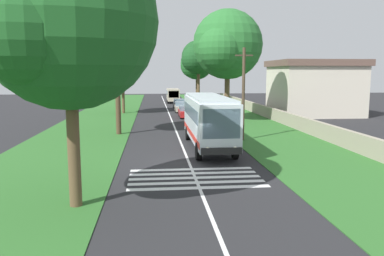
{
  "coord_description": "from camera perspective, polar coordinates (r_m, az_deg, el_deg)",
  "views": [
    {
      "loc": [
        -22.73,
        2.12,
        5.34
      ],
      "look_at": [
        3.74,
        -0.54,
        1.6
      ],
      "focal_mm": 36.55,
      "sensor_mm": 36.0,
      "label": 1
    }
  ],
  "objects": [
    {
      "name": "roadside_tree_left_2",
      "position": [
        16.09,
        -18.02,
        14.15
      ],
      "size": [
        7.62,
        6.84,
        10.7
      ],
      "color": "brown",
      "rests_on": "grass_verge_left"
    },
    {
      "name": "grass_verge_left",
      "position": [
        38.59,
        -14.74,
        -0.18
      ],
      "size": [
        120.0,
        8.0,
        0.04
      ],
      "primitive_type": "cube",
      "color": "#2D6628",
      "rests_on": "ground"
    },
    {
      "name": "roadside_tree_right_1",
      "position": [
        43.74,
        4.97,
        11.81
      ],
      "size": [
        8.77,
        7.6,
        12.22
      ],
      "color": "brown",
      "rests_on": "grass_verge_right"
    },
    {
      "name": "coach_bus",
      "position": [
        27.96,
        2.36,
        1.44
      ],
      "size": [
        11.16,
        2.62,
        3.73
      ],
      "color": "silver",
      "rests_on": "ground"
    },
    {
      "name": "roadside_wall",
      "position": [
        45.12,
        12.01,
        1.92
      ],
      "size": [
        70.0,
        0.4,
        1.31
      ],
      "primitive_type": "cube",
      "color": "#9E937F",
      "rests_on": "grass_verge_right"
    },
    {
      "name": "centre_line",
      "position": [
        38.17,
        -2.5,
        -0.04
      ],
      "size": [
        110.0,
        0.16,
        0.01
      ],
      "primitive_type": "cube",
      "color": "silver",
      "rests_on": "ground"
    },
    {
      "name": "trailing_car_2",
      "position": [
        59.95,
        -1.89,
        3.53
      ],
      "size": [
        4.3,
        1.78,
        1.43
      ],
      "color": "black",
      "rests_on": "ground"
    },
    {
      "name": "roadside_tree_right_2",
      "position": [
        74.92,
        0.54,
        9.27
      ],
      "size": [
        7.89,
        6.29,
        10.24
      ],
      "color": "brown",
      "rests_on": "grass_verge_right"
    },
    {
      "name": "roadside_tree_right_0",
      "position": [
        65.11,
        0.77,
        10.12
      ],
      "size": [
        7.12,
        5.7,
        10.7
      ],
      "color": "brown",
      "rests_on": "grass_verge_right"
    },
    {
      "name": "ground",
      "position": [
        23.45,
        -0.4,
        -5.16
      ],
      "size": [
        160.0,
        160.0,
        0.0
      ],
      "primitive_type": "plane",
      "color": "#262628"
    },
    {
      "name": "roadside_building",
      "position": [
        52.48,
        17.38,
        5.66
      ],
      "size": [
        9.6,
        10.5,
        6.96
      ],
      "color": "beige",
      "rests_on": "ground"
    },
    {
      "name": "trailing_minibus_0",
      "position": [
        71.21,
        -2.81,
        4.94
      ],
      "size": [
        6.0,
        2.14,
        2.53
      ],
      "color": "#BFB299",
      "rests_on": "ground"
    },
    {
      "name": "utility_pole",
      "position": [
        31.1,
        7.51,
        5.12
      ],
      "size": [
        0.24,
        1.4,
        7.27
      ],
      "color": "#473828",
      "rests_on": "grass_verge_right"
    },
    {
      "name": "trailing_car_0",
      "position": [
        47.55,
        -0.84,
        2.36
      ],
      "size": [
        4.3,
        1.78,
        1.43
      ],
      "color": "#B21E1E",
      "rests_on": "ground"
    },
    {
      "name": "trailing_car_1",
      "position": [
        54.3,
        -1.58,
        3.07
      ],
      "size": [
        4.3,
        1.78,
        1.43
      ],
      "color": "#B7A893",
      "rests_on": "ground"
    },
    {
      "name": "roadside_tree_left_0",
      "position": [
        52.97,
        -10.3,
        8.76
      ],
      "size": [
        6.89,
        5.51,
        9.01
      ],
      "color": "brown",
      "rests_on": "grass_verge_left"
    },
    {
      "name": "zebra_crossing",
      "position": [
        20.27,
        0.47,
        -7.26
      ],
      "size": [
        4.05,
        6.8,
        0.01
      ],
      "color": "silver",
      "rests_on": "ground"
    },
    {
      "name": "roadside_tree_left_1",
      "position": [
        34.71,
        -11.19,
        12.85
      ],
      "size": [
        6.84,
        6.13,
        11.53
      ],
      "color": "#4C3826",
      "rests_on": "grass_verge_left"
    },
    {
      "name": "grass_verge_right",
      "position": [
        39.48,
        9.47,
        0.15
      ],
      "size": [
        120.0,
        8.0,
        0.04
      ],
      "primitive_type": "cube",
      "color": "#2D6628",
      "rests_on": "ground"
    }
  ]
}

